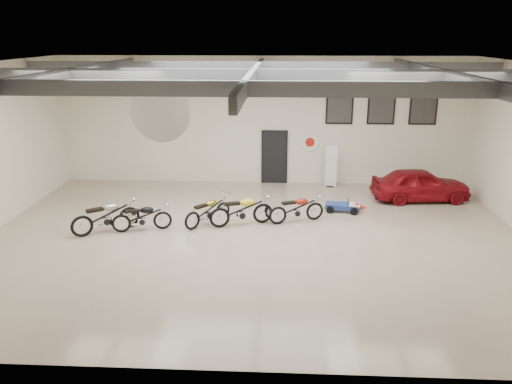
{
  "coord_description": "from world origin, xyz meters",
  "views": [
    {
      "loc": [
        0.74,
        -13.54,
        5.79
      ],
      "look_at": [
        0.0,
        1.2,
        1.1
      ],
      "focal_mm": 35.0,
      "sensor_mm": 36.0,
      "label": 1
    }
  ],
  "objects_px": {
    "motorcycle_red": "(297,208)",
    "vintage_car": "(420,184)",
    "motorcycle_gold": "(208,210)",
    "banner_stand": "(331,165)",
    "motorcycle_yellow": "(241,210)",
    "go_kart": "(346,205)",
    "motorcycle_silver": "(106,215)",
    "motorcycle_black": "(142,217)"
  },
  "relations": [
    {
      "from": "motorcycle_black",
      "to": "banner_stand",
      "type": "bearing_deg",
      "value": 23.06
    },
    {
      "from": "go_kart",
      "to": "vintage_car",
      "type": "bearing_deg",
      "value": 35.68
    },
    {
      "from": "vintage_car",
      "to": "motorcycle_red",
      "type": "bearing_deg",
      "value": 112.8
    },
    {
      "from": "motorcycle_black",
      "to": "go_kart",
      "type": "distance_m",
      "value": 6.79
    },
    {
      "from": "motorcycle_yellow",
      "to": "vintage_car",
      "type": "xyz_separation_m",
      "value": [
        6.28,
        2.83,
        0.07
      ]
    },
    {
      "from": "motorcycle_gold",
      "to": "motorcycle_red",
      "type": "relative_size",
      "value": 0.99
    },
    {
      "from": "motorcycle_yellow",
      "to": "motorcycle_red",
      "type": "xyz_separation_m",
      "value": [
        1.74,
        0.37,
        -0.05
      ]
    },
    {
      "from": "motorcycle_yellow",
      "to": "motorcycle_gold",
      "type": "bearing_deg",
      "value": 159.38
    },
    {
      "from": "banner_stand",
      "to": "go_kart",
      "type": "xyz_separation_m",
      "value": [
        0.27,
        -2.9,
        -0.61
      ]
    },
    {
      "from": "motorcycle_yellow",
      "to": "motorcycle_black",
      "type": "bearing_deg",
      "value": 172.0
    },
    {
      "from": "motorcycle_yellow",
      "to": "motorcycle_silver",
      "type": "bearing_deg",
      "value": 171.2
    },
    {
      "from": "motorcycle_gold",
      "to": "motorcycle_yellow",
      "type": "relative_size",
      "value": 0.9
    },
    {
      "from": "motorcycle_gold",
      "to": "go_kart",
      "type": "xyz_separation_m",
      "value": [
        4.53,
        1.41,
        -0.21
      ]
    },
    {
      "from": "motorcycle_silver",
      "to": "go_kart",
      "type": "bearing_deg",
      "value": -18.73
    },
    {
      "from": "motorcycle_silver",
      "to": "motorcycle_yellow",
      "type": "height_order",
      "value": "motorcycle_silver"
    },
    {
      "from": "motorcycle_yellow",
      "to": "go_kart",
      "type": "distance_m",
      "value": 3.75
    },
    {
      "from": "banner_stand",
      "to": "motorcycle_red",
      "type": "height_order",
      "value": "banner_stand"
    },
    {
      "from": "banner_stand",
      "to": "motorcycle_red",
      "type": "distance_m",
      "value": 4.24
    },
    {
      "from": "motorcycle_black",
      "to": "motorcycle_gold",
      "type": "relative_size",
      "value": 0.98
    },
    {
      "from": "motorcycle_red",
      "to": "vintage_car",
      "type": "relative_size",
      "value": 0.53
    },
    {
      "from": "banner_stand",
      "to": "go_kart",
      "type": "relative_size",
      "value": 1.22
    },
    {
      "from": "vintage_car",
      "to": "motorcycle_yellow",
      "type": "bearing_deg",
      "value": 108.61
    },
    {
      "from": "go_kart",
      "to": "banner_stand",
      "type": "bearing_deg",
      "value": 104.45
    },
    {
      "from": "banner_stand",
      "to": "motorcycle_silver",
      "type": "relative_size",
      "value": 0.84
    },
    {
      "from": "motorcycle_yellow",
      "to": "motorcycle_red",
      "type": "bearing_deg",
      "value": -7.41
    },
    {
      "from": "banner_stand",
      "to": "motorcycle_black",
      "type": "distance_m",
      "value": 7.94
    },
    {
      "from": "motorcycle_red",
      "to": "banner_stand",
      "type": "bearing_deg",
      "value": 48.99
    },
    {
      "from": "motorcycle_red",
      "to": "vintage_car",
      "type": "xyz_separation_m",
      "value": [
        4.54,
        2.46,
        0.12
      ]
    },
    {
      "from": "motorcycle_gold",
      "to": "motorcycle_yellow",
      "type": "bearing_deg",
      "value": -49.83
    },
    {
      "from": "banner_stand",
      "to": "motorcycle_gold",
      "type": "xyz_separation_m",
      "value": [
        -4.26,
        -4.31,
        -0.4
      ]
    },
    {
      "from": "banner_stand",
      "to": "vintage_car",
      "type": "bearing_deg",
      "value": -14.9
    },
    {
      "from": "banner_stand",
      "to": "motorcycle_yellow",
      "type": "distance_m",
      "value": 5.39
    },
    {
      "from": "go_kart",
      "to": "motorcycle_silver",
      "type": "bearing_deg",
      "value": -154.58
    },
    {
      "from": "banner_stand",
      "to": "motorcycle_yellow",
      "type": "xyz_separation_m",
      "value": [
        -3.19,
        -4.33,
        -0.35
      ]
    },
    {
      "from": "motorcycle_black",
      "to": "go_kart",
      "type": "relative_size",
      "value": 1.25
    },
    {
      "from": "motorcycle_silver",
      "to": "go_kart",
      "type": "distance_m",
      "value": 7.85
    },
    {
      "from": "motorcycle_silver",
      "to": "vintage_car",
      "type": "relative_size",
      "value": 0.6
    },
    {
      "from": "motorcycle_red",
      "to": "vintage_car",
      "type": "distance_m",
      "value": 5.16
    },
    {
      "from": "motorcycle_gold",
      "to": "motorcycle_yellow",
      "type": "xyz_separation_m",
      "value": [
        1.07,
        -0.02,
        0.05
      ]
    },
    {
      "from": "banner_stand",
      "to": "motorcycle_silver",
      "type": "height_order",
      "value": "banner_stand"
    },
    {
      "from": "motorcycle_red",
      "to": "go_kart",
      "type": "relative_size",
      "value": 1.28
    },
    {
      "from": "vintage_car",
      "to": "motorcycle_gold",
      "type": "bearing_deg",
      "value": 105.26
    }
  ]
}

